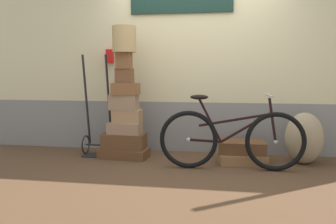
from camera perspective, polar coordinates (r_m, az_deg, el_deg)
ground at (r=4.31m, az=3.87°, el=-9.54°), size 8.48×5.20×0.06m
station_building at (r=4.99m, az=5.02°, el=9.68°), size 6.48×0.74×2.86m
suitcase_0 at (r=4.71m, az=-7.52°, el=-6.99°), size 0.70×0.42×0.13m
suitcase_1 at (r=4.69m, az=-7.49°, el=-4.91°), size 0.58×0.35×0.21m
suitcase_2 at (r=4.63m, az=-7.41°, el=-2.76°), size 0.46×0.28×0.15m
suitcase_3 at (r=4.63m, az=-6.98°, el=-0.68°), size 0.39×0.25×0.18m
suitcase_4 at (r=4.61m, az=-7.57°, el=1.69°), size 0.38×0.22×0.21m
suitcase_5 at (r=4.57m, az=-7.26°, el=3.97°), size 0.38×0.23×0.16m
suitcase_6 at (r=4.58m, az=-7.47°, el=6.17°), size 0.24×0.16×0.19m
suitcase_7 at (r=4.57m, az=-7.55°, el=8.74°), size 0.21×0.15×0.22m
suitcase_8 at (r=4.53m, az=12.52°, el=-7.67°), size 0.65×0.51×0.13m
suitcase_9 at (r=4.52m, az=12.50°, el=-5.84°), size 0.60×0.39×0.16m
wicker_basket at (r=4.60m, az=-7.51°, el=12.26°), size 0.32×0.32×0.35m
luggage_trolley at (r=4.89m, az=-11.94°, el=-3.19°), size 0.42×0.36×1.43m
burlap_sack at (r=4.66m, az=22.28°, el=-4.18°), size 0.48×0.41×0.67m
bicycle at (r=4.11m, az=10.74°, el=-4.58°), size 1.76×0.46×0.92m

